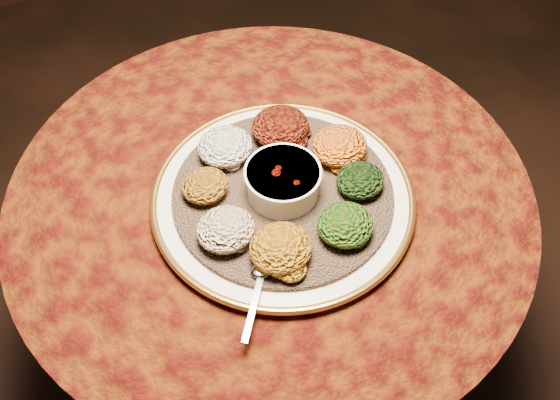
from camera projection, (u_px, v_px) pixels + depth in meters
table at (271, 243)px, 1.28m from camera, size 0.96×0.96×0.73m
platter at (283, 197)px, 1.11m from camera, size 0.53×0.53×0.02m
injera at (283, 194)px, 1.10m from camera, size 0.45×0.45×0.01m
stew_bowl at (283, 180)px, 1.07m from camera, size 0.13×0.13×0.06m
spoon at (261, 275)px, 0.98m from camera, size 0.12×0.11×0.01m
portion_ayib at (225, 147)px, 1.13m from camera, size 0.10×0.10×0.05m
portion_kitfo at (280, 126)px, 1.16m from camera, size 0.11×0.10×0.05m
portion_tikil at (339, 146)px, 1.13m from camera, size 0.10×0.10×0.05m
portion_gomen at (360, 180)px, 1.08m from camera, size 0.09×0.08×0.04m
portion_mixveg at (345, 225)px, 1.02m from camera, size 0.10×0.09×0.05m
portion_kik at (281, 248)px, 0.99m from camera, size 0.10×0.10×0.05m
portion_timatim at (226, 229)px, 1.02m from camera, size 0.10×0.09×0.05m
portion_shiro at (205, 186)px, 1.08m from camera, size 0.08×0.08×0.04m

